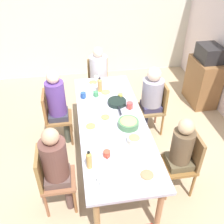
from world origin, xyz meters
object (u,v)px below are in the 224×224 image
Objects in this scene: cup_6 at (83,95)px; cup_7 at (130,105)px; person_3 at (152,94)px; side_cabinet at (203,82)px; person_0 at (57,102)px; plate_1 at (147,175)px; chair_2 at (99,80)px; cup_4 at (97,78)px; person_5 at (180,151)px; plate_3 at (93,83)px; chair_0 at (53,115)px; serving_pan at (117,102)px; cup_3 at (96,94)px; plate_4 at (105,118)px; cup_2 at (100,179)px; person_1 at (56,163)px; chair_5 at (185,160)px; bowl_1 at (128,123)px; cup_0 at (93,88)px; bowl_0 at (134,139)px; bottle_1 at (100,85)px; person_2 at (99,72)px; cup_5 at (120,96)px; chair_1 at (51,177)px; dining_table at (112,125)px; cup_1 at (107,154)px; bottle_0 at (89,160)px; chair_3 at (156,105)px; microwave at (210,53)px; plate_2 at (106,93)px; plate_0 at (91,127)px.

cup_6 is 0.75m from cup_7.
person_3 is 1.46m from side_cabinet.
person_0 is 1.87m from plate_1.
chair_2 is 8.06× the size of cup_4.
person_5 is 1.89m from plate_3.
chair_0 reaches higher than serving_pan.
person_3 is 10.69× the size of cup_4.
plate_3 is at bearing -179.15° from cup_3.
cup_2 reaches higher than plate_4.
person_5 is (0.00, 1.47, -0.04)m from person_1.
chair_5 is 1.63m from cup_3.
cup_0 is (-0.98, -0.37, -0.01)m from bowl_1.
cup_2 is at bearing -42.65° from bowl_0.
bottle_1 is at bearing -100.42° from person_3.
person_2 reaches higher than serving_pan.
cup_2 is at bearing -44.80° from side_cabinet.
chair_1 is at bearing -42.33° from cup_5.
dining_table is 0.14m from plate_4.
plate_4 is at bearing -2.98° from chair_2.
person_0 is 4.63× the size of bowl_1.
bowl_1 is 0.60m from cup_1.
cup_5 is at bearing 49.89° from bottle_1.
chair_5 is (-0.00, 1.57, -0.22)m from person_1.
chair_2 is at bearing 167.32° from cup_0.
dining_table is 1.05m from chair_1.
chair_1 is 3.42m from side_cabinet.
person_1 is at bearing -17.53° from cup_6.
person_3 is 10.25× the size of cup_6.
bottle_0 is (0.15, -1.20, 0.36)m from chair_5.
person_0 reaches higher than cup_1.
plate_3 is at bearing -35.82° from cup_4.
person_1 is 2.27m from person_2.
chair_1 is 2.01m from person_3.
bowl_1 is 2.43× the size of cup_4.
person_3 is at bearing 179.81° from person_5.
person_0 is at bearing -36.48° from chair_2.
person_0 reaches higher than dining_table.
serving_pan is at bearing 15.75° from cup_4.
bowl_1 is at bearing 50.65° from person_0.
microwave reaches higher than chair_3.
plate_2 is 1.11× the size of bottle_0.
chair_2 is at bearing 177.02° from plate_4.
bowl_1 is 0.53m from serving_pan.
chair_2 is 1.43m from cup_7.
cup_5 is at bearing 147.27° from plate_4.
cup_0 is (0.21, -0.02, 0.03)m from plate_3.
person_2 reaches higher than person_5.
bowl_0 is (0.36, 0.49, 0.03)m from plate_0.
plate_1 is at bearing -54.69° from person_5.
cup_7 is (0.38, 0.64, 0.00)m from cup_6.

